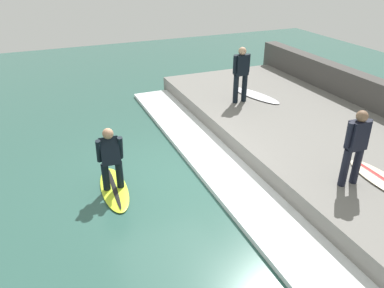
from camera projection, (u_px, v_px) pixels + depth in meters
ground_plane at (165, 176)px, 8.53m from camera, size 28.00×28.00×0.00m
concrete_ledge at (312, 136)px, 9.81m from camera, size 4.40×11.24×0.49m
wave_foam_crest at (216, 163)px, 8.94m from camera, size 1.20×10.68×0.11m
surfboard_riding at (114, 189)px, 8.03m from camera, size 0.63×1.81×0.07m
surfer_riding at (110, 156)px, 7.66m from camera, size 0.54×0.45×1.40m
surfer_waiting_near at (356, 144)px, 6.98m from camera, size 0.53×0.25×1.55m
surfboard_waiting_near at (382, 180)px, 7.44m from camera, size 0.63×1.71×0.07m
surfer_waiting_far at (241, 72)px, 10.93m from camera, size 0.56×0.26×1.65m
surfboard_waiting_far at (255, 95)px, 11.78m from camera, size 1.01×1.97×0.06m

